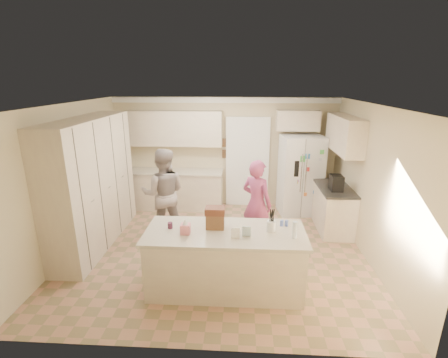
# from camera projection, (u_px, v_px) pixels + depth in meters

# --- Properties ---
(floor) EXTENTS (5.20, 4.60, 0.02)m
(floor) POSITION_uv_depth(u_px,v_px,m) (217.00, 250.00, 5.94)
(floor) COLOR #AB7B5F
(floor) RESTS_ON ground
(ceiling) EXTENTS (5.20, 4.60, 0.02)m
(ceiling) POSITION_uv_depth(u_px,v_px,m) (216.00, 104.00, 5.16)
(ceiling) COLOR white
(ceiling) RESTS_ON wall_back
(wall_back) EXTENTS (5.20, 0.02, 2.60)m
(wall_back) POSITION_uv_depth(u_px,v_px,m) (225.00, 153.00, 7.75)
(wall_back) COLOR beige
(wall_back) RESTS_ON ground
(wall_front) EXTENTS (5.20, 0.02, 2.60)m
(wall_front) POSITION_uv_depth(u_px,v_px,m) (200.00, 250.00, 3.35)
(wall_front) COLOR beige
(wall_front) RESTS_ON ground
(wall_left) EXTENTS (0.02, 4.60, 2.60)m
(wall_left) POSITION_uv_depth(u_px,v_px,m) (69.00, 180.00, 5.69)
(wall_left) COLOR beige
(wall_left) RESTS_ON ground
(wall_right) EXTENTS (0.02, 4.60, 2.60)m
(wall_right) POSITION_uv_depth(u_px,v_px,m) (373.00, 185.00, 5.41)
(wall_right) COLOR beige
(wall_right) RESTS_ON ground
(crown_back) EXTENTS (5.20, 0.08, 0.12)m
(crown_back) POSITION_uv_depth(u_px,v_px,m) (224.00, 100.00, 7.34)
(crown_back) COLOR white
(crown_back) RESTS_ON wall_back
(pantry_bank) EXTENTS (0.60, 2.60, 2.35)m
(pantry_bank) POSITION_uv_depth(u_px,v_px,m) (92.00, 183.00, 5.90)
(pantry_bank) COLOR beige
(pantry_bank) RESTS_ON floor
(back_base_cab) EXTENTS (2.20, 0.60, 0.88)m
(back_base_cab) POSITION_uv_depth(u_px,v_px,m) (176.00, 190.00, 7.78)
(back_base_cab) COLOR beige
(back_base_cab) RESTS_ON floor
(back_countertop) EXTENTS (2.24, 0.63, 0.04)m
(back_countertop) POSITION_uv_depth(u_px,v_px,m) (175.00, 172.00, 7.63)
(back_countertop) COLOR beige
(back_countertop) RESTS_ON back_base_cab
(back_upper_cab) EXTENTS (2.20, 0.35, 0.80)m
(back_upper_cab) POSITION_uv_depth(u_px,v_px,m) (174.00, 128.00, 7.46)
(back_upper_cab) COLOR beige
(back_upper_cab) RESTS_ON wall_back
(doorway_opening) EXTENTS (0.90, 0.06, 2.10)m
(doorway_opening) POSITION_uv_depth(u_px,v_px,m) (247.00, 163.00, 7.77)
(doorway_opening) COLOR black
(doorway_opening) RESTS_ON floor
(doorway_casing) EXTENTS (1.02, 0.03, 2.22)m
(doorway_casing) POSITION_uv_depth(u_px,v_px,m) (247.00, 164.00, 7.73)
(doorway_casing) COLOR white
(doorway_casing) RESTS_ON floor
(wall_frame_upper) EXTENTS (0.15, 0.02, 0.20)m
(wall_frame_upper) POSITION_uv_depth(u_px,v_px,m) (225.00, 143.00, 7.64)
(wall_frame_upper) COLOR brown
(wall_frame_upper) RESTS_ON wall_back
(wall_frame_lower) EXTENTS (0.15, 0.02, 0.20)m
(wall_frame_lower) POSITION_uv_depth(u_px,v_px,m) (225.00, 154.00, 7.72)
(wall_frame_lower) COLOR brown
(wall_frame_lower) RESTS_ON wall_back
(refrigerator) EXTENTS (0.98, 0.81, 1.80)m
(refrigerator) POSITION_uv_depth(u_px,v_px,m) (300.00, 175.00, 7.35)
(refrigerator) COLOR white
(refrigerator) RESTS_ON floor
(fridge_seam) EXTENTS (0.02, 0.02, 1.78)m
(fridge_seam) POSITION_uv_depth(u_px,v_px,m) (303.00, 180.00, 7.01)
(fridge_seam) COLOR gray
(fridge_seam) RESTS_ON refrigerator
(fridge_dispenser) EXTENTS (0.22, 0.03, 0.35)m
(fridge_dispenser) POSITION_uv_depth(u_px,v_px,m) (294.00, 169.00, 6.94)
(fridge_dispenser) COLOR black
(fridge_dispenser) RESTS_ON refrigerator
(fridge_handle_l) EXTENTS (0.02, 0.02, 0.85)m
(fridge_handle_l) POSITION_uv_depth(u_px,v_px,m) (301.00, 173.00, 6.96)
(fridge_handle_l) COLOR silver
(fridge_handle_l) RESTS_ON refrigerator
(fridge_handle_r) EXTENTS (0.02, 0.02, 0.85)m
(fridge_handle_r) POSITION_uv_depth(u_px,v_px,m) (306.00, 173.00, 6.95)
(fridge_handle_r) COLOR silver
(fridge_handle_r) RESTS_ON refrigerator
(over_fridge_cab) EXTENTS (0.95, 0.35, 0.45)m
(over_fridge_cab) POSITION_uv_depth(u_px,v_px,m) (298.00, 120.00, 7.25)
(over_fridge_cab) COLOR beige
(over_fridge_cab) RESTS_ON wall_back
(right_base_cab) EXTENTS (0.60, 1.20, 0.88)m
(right_base_cab) POSITION_uv_depth(u_px,v_px,m) (333.00, 209.00, 6.63)
(right_base_cab) COLOR beige
(right_base_cab) RESTS_ON floor
(right_countertop) EXTENTS (0.63, 1.24, 0.04)m
(right_countertop) POSITION_uv_depth(u_px,v_px,m) (335.00, 188.00, 6.50)
(right_countertop) COLOR #2D2B28
(right_countertop) RESTS_ON right_base_cab
(right_upper_cab) EXTENTS (0.35, 1.50, 0.70)m
(right_upper_cab) POSITION_uv_depth(u_px,v_px,m) (344.00, 134.00, 6.37)
(right_upper_cab) COLOR beige
(right_upper_cab) RESTS_ON wall_right
(coffee_maker) EXTENTS (0.22, 0.28, 0.30)m
(coffee_maker) POSITION_uv_depth(u_px,v_px,m) (336.00, 183.00, 6.26)
(coffee_maker) COLOR black
(coffee_maker) RESTS_ON right_countertop
(island_base) EXTENTS (2.20, 0.90, 0.88)m
(island_base) POSITION_uv_depth(u_px,v_px,m) (225.00, 261.00, 4.75)
(island_base) COLOR beige
(island_base) RESTS_ON floor
(island_top) EXTENTS (2.28, 0.96, 0.05)m
(island_top) POSITION_uv_depth(u_px,v_px,m) (225.00, 233.00, 4.61)
(island_top) COLOR beige
(island_top) RESTS_ON island_base
(utensil_crock) EXTENTS (0.13, 0.13, 0.15)m
(utensil_crock) POSITION_uv_depth(u_px,v_px,m) (271.00, 226.00, 4.59)
(utensil_crock) COLOR white
(utensil_crock) RESTS_ON island_top
(tissue_box) EXTENTS (0.13, 0.13, 0.14)m
(tissue_box) POSITION_uv_depth(u_px,v_px,m) (185.00, 229.00, 4.52)
(tissue_box) COLOR #DE7584
(tissue_box) RESTS_ON island_top
(tissue_plume) EXTENTS (0.08, 0.08, 0.08)m
(tissue_plume) POSITION_uv_depth(u_px,v_px,m) (185.00, 222.00, 4.48)
(tissue_plume) COLOR white
(tissue_plume) RESTS_ON tissue_box
(dollhouse_body) EXTENTS (0.26, 0.18, 0.22)m
(dollhouse_body) POSITION_uv_depth(u_px,v_px,m) (215.00, 221.00, 4.67)
(dollhouse_body) COLOR brown
(dollhouse_body) RESTS_ON island_top
(dollhouse_roof) EXTENTS (0.28, 0.20, 0.10)m
(dollhouse_roof) POSITION_uv_depth(u_px,v_px,m) (215.00, 211.00, 4.63)
(dollhouse_roof) COLOR #592D1E
(dollhouse_roof) RESTS_ON dollhouse_body
(jam_jar) EXTENTS (0.07, 0.07, 0.09)m
(jam_jar) POSITION_uv_depth(u_px,v_px,m) (170.00, 225.00, 4.68)
(jam_jar) COLOR #59263F
(jam_jar) RESTS_ON island_top
(greeting_card_a) EXTENTS (0.12, 0.06, 0.16)m
(greeting_card_a) POSITION_uv_depth(u_px,v_px,m) (235.00, 233.00, 4.38)
(greeting_card_a) COLOR white
(greeting_card_a) RESTS_ON island_top
(greeting_card_b) EXTENTS (0.12, 0.05, 0.16)m
(greeting_card_b) POSITION_uv_depth(u_px,v_px,m) (246.00, 231.00, 4.42)
(greeting_card_b) COLOR silver
(greeting_card_b) RESTS_ON island_top
(water_bottle) EXTENTS (0.07, 0.07, 0.24)m
(water_bottle) POSITION_uv_depth(u_px,v_px,m) (295.00, 230.00, 4.37)
(water_bottle) COLOR silver
(water_bottle) RESTS_ON island_top
(shaker_salt) EXTENTS (0.05, 0.05, 0.09)m
(shaker_salt) POSITION_uv_depth(u_px,v_px,m) (282.00, 223.00, 4.75)
(shaker_salt) COLOR #485DB1
(shaker_salt) RESTS_ON island_top
(shaker_pepper) EXTENTS (0.05, 0.05, 0.09)m
(shaker_pepper) POSITION_uv_depth(u_px,v_px,m) (286.00, 223.00, 4.75)
(shaker_pepper) COLOR #485DB1
(shaker_pepper) RESTS_ON island_top
(teen_boy) EXTENTS (0.94, 0.78, 1.76)m
(teen_boy) POSITION_uv_depth(u_px,v_px,m) (164.00, 194.00, 6.24)
(teen_boy) COLOR gray
(teen_boy) RESTS_ON floor
(teen_girl) EXTENTS (0.72, 0.67, 1.64)m
(teen_girl) POSITION_uv_depth(u_px,v_px,m) (257.00, 203.00, 5.90)
(teen_girl) COLOR #A33B53
(teen_girl) RESTS_ON floor
(fridge_magnets) EXTENTS (0.76, 0.02, 1.44)m
(fridge_magnets) POSITION_uv_depth(u_px,v_px,m) (303.00, 180.00, 7.01)
(fridge_magnets) COLOR tan
(fridge_magnets) RESTS_ON refrigerator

